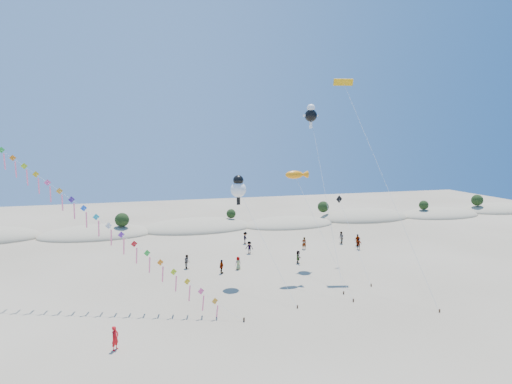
{
  "coord_description": "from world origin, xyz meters",
  "views": [
    {
      "loc": [
        -9.61,
        -25.97,
        15.3
      ],
      "look_at": [
        1.65,
        14.0,
        10.02
      ],
      "focal_mm": 30.0,
      "sensor_mm": 36.0,
      "label": 1
    }
  ],
  "objects_px": {
    "parafoil_kite": "(345,86)",
    "flyer_foreground": "(115,338)",
    "fish_kite": "(297,175)",
    "kite_train": "(55,189)"
  },
  "relations": [
    {
      "from": "parafoil_kite",
      "to": "flyer_foreground",
      "type": "xyz_separation_m",
      "value": [
        -24.96,
        -13.81,
        -20.18
      ]
    },
    {
      "from": "fish_kite",
      "to": "parafoil_kite",
      "type": "height_order",
      "value": "parafoil_kite"
    },
    {
      "from": "fish_kite",
      "to": "parafoil_kite",
      "type": "distance_m",
      "value": 11.76
    },
    {
      "from": "kite_train",
      "to": "parafoil_kite",
      "type": "relative_size",
      "value": 1.35
    },
    {
      "from": "fish_kite",
      "to": "flyer_foreground",
      "type": "distance_m",
      "value": 24.57
    },
    {
      "from": "flyer_foreground",
      "to": "parafoil_kite",
      "type": "bearing_deg",
      "value": -25.06
    },
    {
      "from": "fish_kite",
      "to": "kite_train",
      "type": "bearing_deg",
      "value": -178.79
    },
    {
      "from": "fish_kite",
      "to": "flyer_foreground",
      "type": "xyz_separation_m",
      "value": [
        -18.64,
        -12.16,
        -10.4
      ]
    },
    {
      "from": "kite_train",
      "to": "flyer_foreground",
      "type": "xyz_separation_m",
      "value": [
        5.38,
        -11.65,
        -9.72
      ]
    },
    {
      "from": "kite_train",
      "to": "fish_kite",
      "type": "height_order",
      "value": "kite_train"
    }
  ]
}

